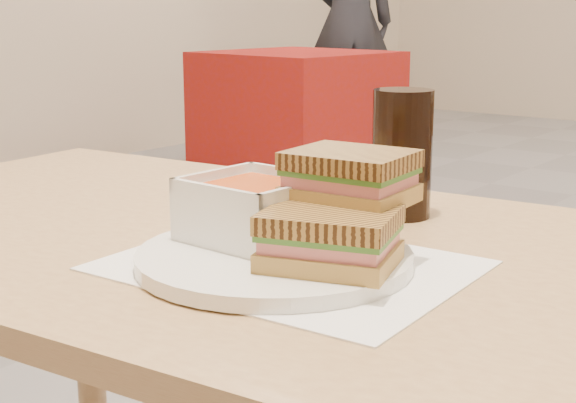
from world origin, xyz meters
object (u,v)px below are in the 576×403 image
Objects in this scene: plate at (274,258)px; cola_glass at (402,154)px; main_table at (220,318)px; patron_a at (350,21)px; bg_chair_0l at (234,130)px; soup_bowl at (255,211)px; bg_table_0 at (297,122)px; bg_chair_0r at (374,141)px; panini_lower at (330,238)px.

plate is 1.76× the size of cola_glass.
main_table is 5.41m from patron_a.
main_table is at bearing -48.42° from bg_chair_0l.
plate is at bearing -28.49° from soup_bowl.
bg_table_0 is 0.63m from bg_chair_0r.
patron_a reaches higher than plate.
soup_bowl reaches higher than bg_chair_0l.
plate is 0.28m from cola_glass.
plate is 1.91× the size of panini_lower.
plate is at bearing -56.86° from patron_a.
bg_table_0 is (-2.29, 3.02, -0.37)m from plate.
bg_table_0 is at bearing -65.28° from patron_a.
cola_glass reaches higher than main_table.
soup_bowl reaches higher than plate.
bg_chair_0l is at bearing 132.95° from panini_lower.
cola_glass is (-0.01, 0.27, 0.07)m from plate.
cola_glass reaches higher than plate.
cola_glass is 4.58m from bg_chair_0l.
cola_glass reaches higher than bg_chair_0l.
soup_bowl is 4.72m from bg_chair_0l.
plate is 0.16× the size of patron_a.
soup_bowl is at bearing 151.51° from plate.
plate is 4.77m from bg_chair_0l.
cola_glass is at bearing -55.33° from patron_a.
plate reaches higher than main_table.
main_table is at bearing -54.06° from bg_table_0.
bg_chair_0r is at bearing 122.58° from cola_glass.
patron_a is (-3.03, 4.65, 0.16)m from plate.
main_table is at bearing -57.75° from patron_a.
cola_glass is 0.17× the size of bg_table_0.
bg_chair_0l is at bearing -97.85° from patron_a.
patron_a is at bearing 122.86° from soup_bowl.
bg_table_0 is 2.07× the size of bg_chair_0r.
bg_chair_0r is 0.25× the size of patron_a.
soup_bowl is at bearing -99.32° from cola_glass.
plate reaches higher than bg_chair_0l.
panini_lower is at bearing -56.25° from patron_a.
cola_glass is at bearing 91.78° from plate.
panini_lower is 0.08× the size of patron_a.
main_table is 0.19m from soup_bowl.
main_table is at bearing 154.87° from soup_bowl.
bg_table_0 is at bearing -27.98° from bg_chair_0l.
patron_a is (-0.75, 1.62, 0.53)m from bg_table_0.
patron_a is at bearing 123.75° from panini_lower.
soup_bowl is at bearing -53.26° from bg_table_0.
main_table is 2.89× the size of bg_chair_0l.
panini_lower is 5.59m from patron_a.
cola_glass is 0.09× the size of patron_a.
patron_a reaches higher than bg_table_0.
patron_a reaches higher than bg_chair_0l.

